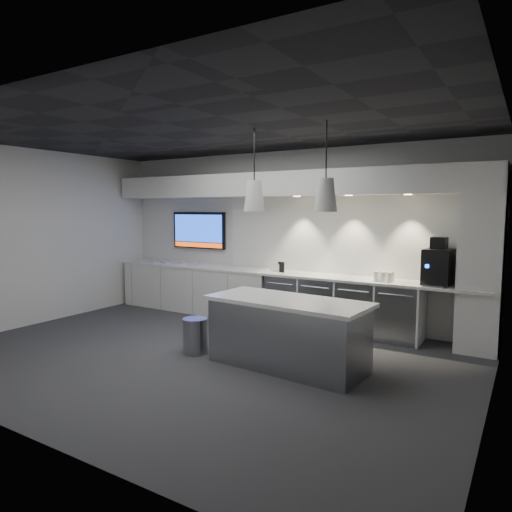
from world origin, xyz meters
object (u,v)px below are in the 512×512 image
Objects in this scene: bin at (195,336)px; island at (287,333)px; wall_tv at (199,230)px; coffee_machine at (438,265)px.

island is at bearing 7.19° from bin.
island is 4.33× the size of bin.
wall_tv is 4.57m from coffee_machine.
island is (3.12, -2.17, -1.12)m from wall_tv.
bin is 3.60m from coffee_machine.
coffee_machine is at bearing 37.04° from bin.
bin is at bearing -138.17° from coffee_machine.
coffee_machine reaches higher than bin.
bin is 0.71× the size of coffee_machine.
wall_tv is 2.57× the size of bin.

